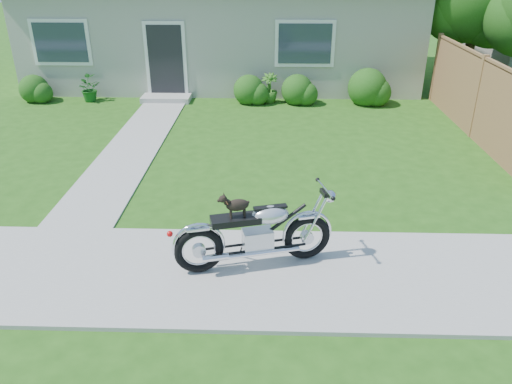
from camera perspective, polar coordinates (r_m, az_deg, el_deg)
ground at (r=7.03m, az=-11.52°, el=-8.94°), size 80.00×80.00×0.00m
sidewalk at (r=7.01m, az=-11.54°, el=-8.80°), size 24.00×2.20×0.04m
walkway at (r=11.72m, az=-13.56°, el=5.44°), size 1.20×8.00×0.03m
house at (r=17.76m, az=-3.52°, el=19.93°), size 12.60×7.03×4.50m
fence at (r=12.67m, az=24.04°, el=9.84°), size 0.12×6.62×1.90m
shrub_row at (r=14.54m, az=1.46°, el=11.68°), size 10.57×1.10×1.10m
potted_plant_left at (r=15.54m, az=-18.67°, el=11.13°), size 0.87×0.83×0.74m
potted_plant_right at (r=14.59m, az=1.53°, el=11.77°), size 0.51×0.51×0.84m
motorcycle_with_dog at (r=6.71m, az=0.19°, el=-4.71°), size 2.18×0.87×1.11m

